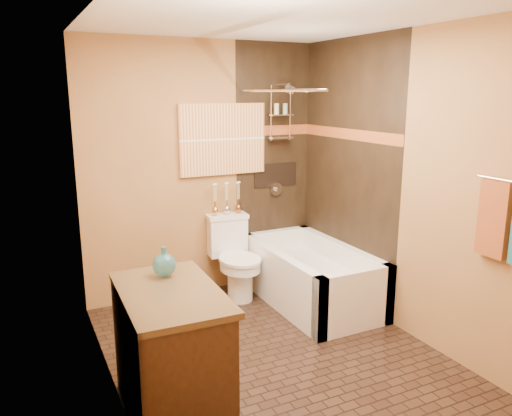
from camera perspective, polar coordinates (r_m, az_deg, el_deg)
floor at (r=4.07m, az=2.09°, el=-16.42°), size 3.00×3.00×0.00m
wall_left at (r=3.24m, az=-16.75°, el=-0.96°), size 0.02×3.00×2.50m
wall_right at (r=4.32m, az=16.43°, el=2.48°), size 0.02×3.00×2.50m
wall_back at (r=4.97m, az=-6.02°, el=4.29°), size 2.40×0.02×2.50m
wall_front at (r=2.46m, az=19.22°, el=-5.59°), size 2.40×0.02×2.50m
ceiling at (r=3.58m, az=2.45°, el=21.03°), size 3.00×3.00×0.00m
alcove_tile_back at (r=5.27m, az=1.97°, el=4.86°), size 0.85×0.01×2.50m
alcove_tile_right at (r=4.88m, az=10.39°, el=3.98°), size 0.01×1.50×2.50m
mosaic_band_back at (r=5.23m, az=2.06°, el=8.87°), size 0.85×0.01×0.10m
mosaic_band_right at (r=4.83m, az=10.47°, el=8.31°), size 0.01×1.50×0.10m
alcove_niche at (r=5.30m, az=2.23°, el=3.80°), size 0.50×0.01×0.25m
shower_fixtures at (r=5.15m, az=2.84°, el=9.31°), size 0.24×0.33×1.16m
curtain_rod at (r=4.39m, az=2.28°, el=13.28°), size 0.03×1.55×0.03m
towel_rust at (r=3.69m, az=25.52°, el=-1.13°), size 0.05×0.22×0.52m
sunset_painting at (r=4.98m, az=-3.83°, el=7.83°), size 0.90×0.04×0.70m
vanity_mirror at (r=2.85m, az=-15.61°, el=2.37°), size 0.01×1.00×0.90m
bathtub at (r=4.93m, az=6.22°, el=-8.20°), size 0.80×1.50×0.55m
toilet at (r=4.98m, az=-2.45°, el=-5.63°), size 0.42×0.62×0.80m
vanity at (r=3.27m, az=-9.69°, el=-16.08°), size 0.61×0.97×0.84m
teal_bottle at (r=3.29m, az=-10.47°, el=-6.05°), size 0.20×0.20×0.24m
bud_vases at (r=4.99m, az=-3.35°, el=1.18°), size 0.32×0.07×0.32m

